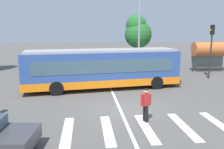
# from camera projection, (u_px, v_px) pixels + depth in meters

# --- Properties ---
(ground_plane) EXTENTS (160.00, 160.00, 0.00)m
(ground_plane) POSITION_uv_depth(u_px,v_px,m) (127.00, 110.00, 13.44)
(ground_plane) COLOR #514F4C
(city_transit_bus) EXTENTS (12.30, 4.05, 3.06)m
(city_transit_bus) POSITION_uv_depth(u_px,v_px,m) (103.00, 68.00, 18.07)
(city_transit_bus) COLOR black
(city_transit_bus) RESTS_ON ground_plane
(pedestrian_crossing_street) EXTENTS (0.56, 0.36, 1.72)m
(pedestrian_crossing_street) POSITION_uv_depth(u_px,v_px,m) (146.00, 103.00, 11.53)
(pedestrian_crossing_street) COLOR black
(pedestrian_crossing_street) RESTS_ON ground_plane
(parked_car_blue) EXTENTS (1.94, 4.53, 1.35)m
(parked_car_blue) POSITION_uv_depth(u_px,v_px,m) (78.00, 62.00, 28.30)
(parked_car_blue) COLOR black
(parked_car_blue) RESTS_ON ground_plane
(parked_car_silver) EXTENTS (2.05, 4.59, 1.35)m
(parked_car_silver) POSITION_uv_depth(u_px,v_px,m) (101.00, 61.00, 28.60)
(parked_car_silver) COLOR black
(parked_car_silver) RESTS_ON ground_plane
(parked_car_teal) EXTENTS (1.92, 4.52, 1.35)m
(parked_car_teal) POSITION_uv_depth(u_px,v_px,m) (122.00, 61.00, 28.33)
(parked_car_teal) COLOR black
(parked_car_teal) RESTS_ON ground_plane
(parked_car_white) EXTENTS (1.96, 4.54, 1.35)m
(parked_car_white) POSITION_uv_depth(u_px,v_px,m) (144.00, 61.00, 28.48)
(parked_car_white) COLOR black
(parked_car_white) RESTS_ON ground_plane
(traffic_light_far_corner) EXTENTS (0.33, 0.32, 5.00)m
(traffic_light_far_corner) POSITION_uv_depth(u_px,v_px,m) (211.00, 43.00, 21.51)
(traffic_light_far_corner) COLOR #28282B
(traffic_light_far_corner) RESTS_ON ground_plane
(bus_stop_shelter) EXTENTS (4.08, 1.54, 3.25)m
(bus_stop_shelter) POSITION_uv_depth(u_px,v_px,m) (211.00, 50.00, 25.57)
(bus_stop_shelter) COLOR #28282B
(bus_stop_shelter) RESTS_ON ground_plane
(twin_arm_street_lamp) EXTENTS (5.37, 0.32, 9.84)m
(twin_arm_street_lamp) POSITION_uv_depth(u_px,v_px,m) (140.00, 15.00, 23.59)
(twin_arm_street_lamp) COLOR #939399
(twin_arm_street_lamp) RESTS_ON ground_plane
(background_tree_right) EXTENTS (3.66, 3.66, 6.58)m
(background_tree_right) POSITION_uv_depth(u_px,v_px,m) (137.00, 32.00, 31.48)
(background_tree_right) COLOR brown
(background_tree_right) RESTS_ON ground_plane
(crosswalk_painted_stripes) EXTENTS (7.75, 3.35, 0.01)m
(crosswalk_painted_stripes) POSITION_uv_depth(u_px,v_px,m) (146.00, 128.00, 10.92)
(crosswalk_painted_stripes) COLOR silver
(crosswalk_painted_stripes) RESTS_ON ground_plane
(lane_center_line) EXTENTS (0.16, 24.00, 0.01)m
(lane_center_line) POSITION_uv_depth(u_px,v_px,m) (116.00, 100.00, 15.35)
(lane_center_line) COLOR silver
(lane_center_line) RESTS_ON ground_plane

